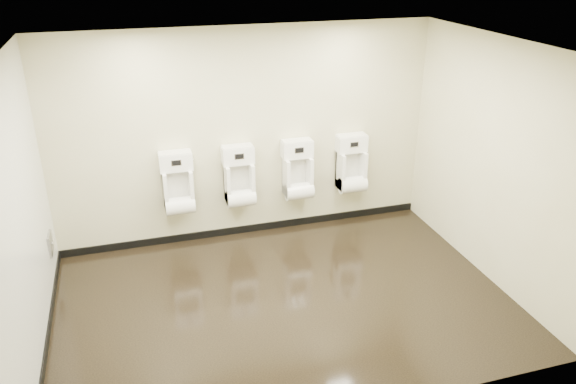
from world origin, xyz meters
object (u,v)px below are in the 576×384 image
urinal_2 (298,174)px  urinal_0 (178,188)px  urinal_1 (239,181)px  urinal_3 (352,168)px  access_panel (50,244)px

urinal_2 → urinal_0: bearing=180.0°
urinal_0 → urinal_1: 0.80m
urinal_0 → urinal_2: same height
urinal_1 → urinal_3: same height
urinal_3 → access_panel: bearing=-174.0°
urinal_2 → urinal_3: 0.78m
access_panel → urinal_2: size_ratio=0.32×
urinal_0 → urinal_3: same height
urinal_0 → urinal_1: size_ratio=1.00×
access_panel → urinal_1: (2.34, 0.41, 0.34)m
urinal_0 → urinal_3: bearing=0.0°
access_panel → urinal_3: urinal_3 is taller
urinal_1 → urinal_3: (1.58, 0.00, 0.00)m
urinal_1 → urinal_2: bearing=0.0°
access_panel → urinal_3: (3.93, 0.41, 0.34)m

